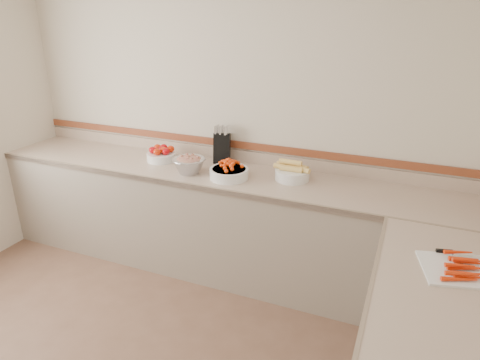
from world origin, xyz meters
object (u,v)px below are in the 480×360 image
at_px(knife_block, 222,147).
at_px(cutting_board, 464,269).
at_px(tomato_bowl, 162,154).
at_px(corn_bowl, 292,172).
at_px(rhubarb_bowl, 189,164).
at_px(cherry_tomato_bowl, 229,171).

xyz_separation_m(knife_block, cutting_board, (1.82, -1.03, -0.12)).
relative_size(knife_block, tomato_bowl, 1.30).
xyz_separation_m(corn_bowl, rhubarb_bowl, (-0.80, -0.19, 0.02)).
xyz_separation_m(tomato_bowl, cherry_tomato_bowl, (0.72, -0.16, 0.00)).
bearing_deg(knife_block, cherry_tomato_bowl, -56.69).
xyz_separation_m(tomato_bowl, rhubarb_bowl, (0.37, -0.18, 0.02)).
bearing_deg(tomato_bowl, cherry_tomato_bowl, -12.46).
bearing_deg(tomato_bowl, cutting_board, -20.69).
xyz_separation_m(knife_block, corn_bowl, (0.67, -0.15, -0.08)).
relative_size(knife_block, cherry_tomato_bowl, 1.10).
bearing_deg(corn_bowl, cherry_tomato_bowl, -160.64).
bearing_deg(knife_block, cutting_board, -29.57).
xyz_separation_m(knife_block, tomato_bowl, (-0.51, -0.15, -0.08)).
bearing_deg(cherry_tomato_bowl, knife_block, 123.31).
bearing_deg(cutting_board, cherry_tomato_bowl, 155.92).
distance_m(tomato_bowl, corn_bowl, 1.18).
bearing_deg(cherry_tomato_bowl, corn_bowl, 19.36).
distance_m(knife_block, cutting_board, 2.10).
distance_m(cherry_tomato_bowl, rhubarb_bowl, 0.34).
relative_size(tomato_bowl, corn_bowl, 0.87).
bearing_deg(rhubarb_bowl, cutting_board, -19.66).
xyz_separation_m(cherry_tomato_bowl, cutting_board, (1.62, -0.72, -0.04)).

